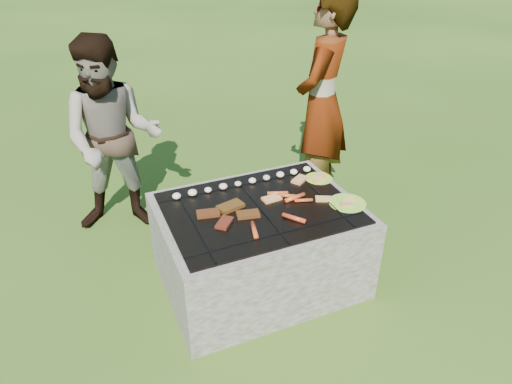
% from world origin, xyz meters
% --- Properties ---
extents(lawn, '(60.00, 60.00, 0.00)m').
position_xyz_m(lawn, '(0.00, 0.00, 0.00)').
color(lawn, '#284812').
rests_on(lawn, ground).
extents(fire_pit, '(1.30, 1.00, 0.62)m').
position_xyz_m(fire_pit, '(0.00, 0.00, 0.28)').
color(fire_pit, '#A49D92').
rests_on(fire_pit, ground).
extents(mushrooms, '(1.06, 0.06, 0.04)m').
position_xyz_m(mushrooms, '(0.02, 0.32, 0.63)').
color(mushrooms, '#EDE2C9').
rests_on(mushrooms, fire_pit).
extents(pork_slabs, '(0.39, 0.30, 0.02)m').
position_xyz_m(pork_slabs, '(-0.21, 0.00, 0.62)').
color(pork_slabs, brown).
rests_on(pork_slabs, fire_pit).
extents(sausages, '(0.54, 0.46, 0.03)m').
position_xyz_m(sausages, '(0.14, -0.09, 0.63)').
color(sausages, orange).
rests_on(sausages, fire_pit).
extents(bread_on_grate, '(0.45, 0.42, 0.02)m').
position_xyz_m(bread_on_grate, '(0.31, 0.09, 0.62)').
color(bread_on_grate, '#DEB671').
rests_on(bread_on_grate, fire_pit).
extents(plate_far, '(0.26, 0.26, 0.03)m').
position_xyz_m(plate_far, '(0.56, 0.19, 0.61)').
color(plate_far, '#EDFB3C').
rests_on(plate_far, fire_pit).
extents(plate_near, '(0.32, 0.32, 0.03)m').
position_xyz_m(plate_near, '(0.56, -0.19, 0.61)').
color(plate_near, '#E8F139').
rests_on(plate_near, fire_pit).
extents(cook, '(0.79, 0.77, 1.84)m').
position_xyz_m(cook, '(0.94, 0.83, 0.92)').
color(cook, gray).
rests_on(cook, ground).
extents(bystander, '(0.91, 0.80, 1.57)m').
position_xyz_m(bystander, '(-0.75, 1.09, 0.79)').
color(bystander, '#A19486').
rests_on(bystander, ground).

